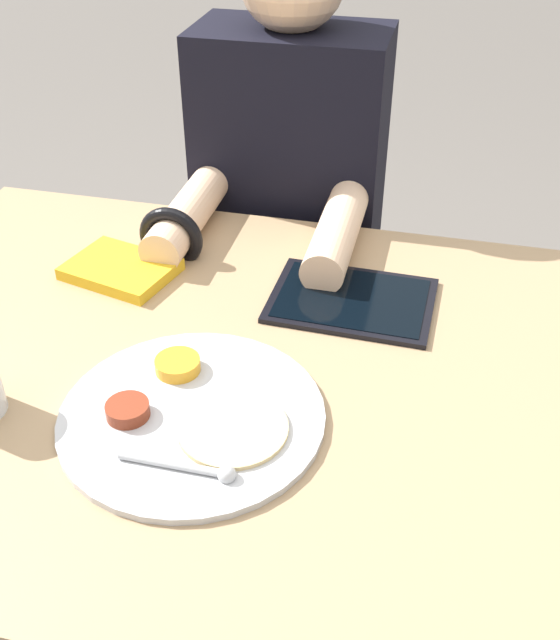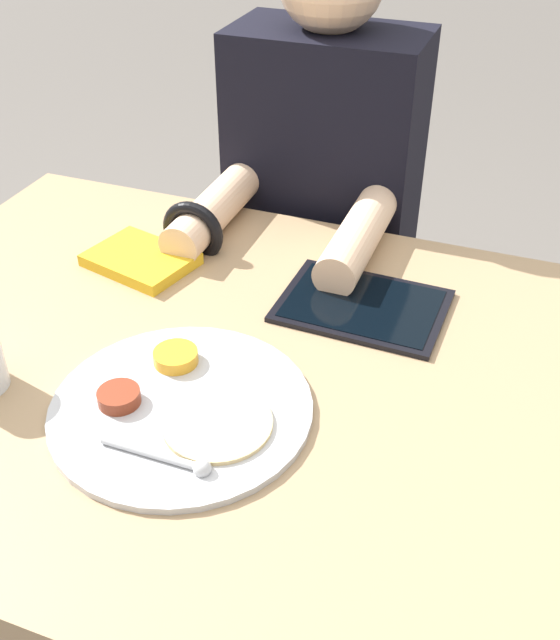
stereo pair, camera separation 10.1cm
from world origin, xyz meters
name	(u,v)px [view 2 (the right image)]	position (x,y,z in m)	size (l,w,h in m)	color
dining_table	(250,534)	(0.00, 0.00, 0.36)	(1.23, 0.86, 0.71)	#9E7F5B
thali_tray	(181,407)	(-0.04, -0.11, 0.72)	(0.33, 0.33, 0.03)	#B7BABF
red_notebook	(141,260)	(-0.26, 0.19, 0.72)	(0.19, 0.16, 0.02)	silver
tablet_device	(362,306)	(0.11, 0.19, 0.72)	(0.25, 0.19, 0.01)	black
person_diner	(320,254)	(-0.07, 0.56, 0.56)	(0.36, 0.48, 1.19)	black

